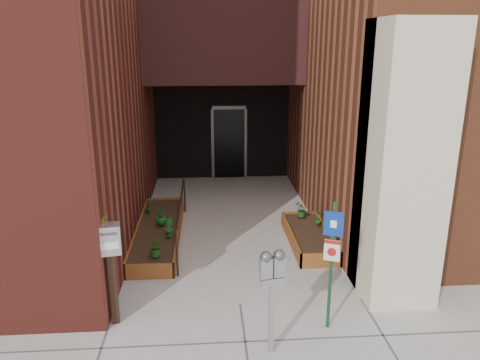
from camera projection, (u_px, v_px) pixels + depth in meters
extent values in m
plane|color=#9E9991|center=(240.00, 304.00, 7.55)|extent=(80.00, 80.00, 0.00)
cube|color=brown|center=(431.00, 6.00, 13.35)|extent=(8.00, 13.70, 10.00)
cube|color=beige|center=(402.00, 166.00, 7.29)|extent=(1.10, 1.20, 4.40)
cube|color=black|center=(223.00, 43.00, 12.12)|extent=(4.20, 2.00, 2.00)
cube|color=black|center=(222.00, 128.00, 14.18)|extent=(4.00, 0.30, 3.00)
cube|color=black|center=(229.00, 144.00, 14.15)|extent=(0.90, 0.06, 2.10)
cube|color=#B79338|center=(105.00, 226.00, 6.79)|extent=(0.04, 0.30, 0.30)
cube|color=brown|center=(149.00, 272.00, 8.28)|extent=(0.90, 0.04, 0.30)
cube|color=brown|center=(165.00, 204.00, 11.68)|extent=(0.90, 0.04, 0.30)
cube|color=brown|center=(138.00, 232.00, 9.95)|extent=(0.04, 3.60, 0.30)
cube|color=brown|center=(179.00, 231.00, 10.01)|extent=(0.04, 3.60, 0.30)
cube|color=black|center=(159.00, 233.00, 9.98)|extent=(0.82, 3.52, 0.26)
cube|color=brown|center=(321.00, 261.00, 8.69)|extent=(0.80, 0.04, 0.30)
cube|color=brown|center=(299.00, 218.00, 10.75)|extent=(0.80, 0.04, 0.30)
cube|color=brown|center=(291.00, 238.00, 9.70)|extent=(0.04, 2.20, 0.30)
cube|color=brown|center=(327.00, 236.00, 9.75)|extent=(0.04, 2.20, 0.30)
cube|color=black|center=(309.00, 238.00, 9.73)|extent=(0.72, 2.12, 0.26)
cylinder|color=black|center=(177.00, 253.00, 8.30)|extent=(0.04, 0.04, 0.90)
cylinder|color=black|center=(185.00, 194.00, 11.45)|extent=(0.04, 0.04, 0.90)
cylinder|color=black|center=(181.00, 200.00, 9.75)|extent=(0.04, 3.30, 0.04)
cube|color=#98989A|center=(271.00, 318.00, 6.26)|extent=(0.07, 0.07, 1.05)
cube|color=#98989A|center=(272.00, 280.00, 6.09)|extent=(0.33, 0.19, 0.08)
cube|color=#98989A|center=(266.00, 268.00, 6.02)|extent=(0.17, 0.13, 0.27)
sphere|color=#59595B|center=(266.00, 257.00, 5.97)|extent=(0.15, 0.15, 0.15)
cube|color=white|center=(267.00, 268.00, 5.96)|extent=(0.09, 0.02, 0.05)
cube|color=#B21414|center=(267.00, 274.00, 5.98)|extent=(0.09, 0.02, 0.03)
cube|color=#98989A|center=(279.00, 266.00, 6.06)|extent=(0.17, 0.13, 0.27)
sphere|color=#59595B|center=(279.00, 255.00, 6.02)|extent=(0.15, 0.15, 0.15)
cube|color=white|center=(280.00, 267.00, 6.01)|extent=(0.09, 0.02, 0.05)
cube|color=#B21414|center=(280.00, 273.00, 6.03)|extent=(0.09, 0.02, 0.03)
cube|color=#14381E|center=(331.00, 267.00, 6.66)|extent=(0.06, 0.06, 1.97)
cube|color=navy|center=(334.00, 224.00, 6.45)|extent=(0.26, 0.12, 0.36)
cube|color=white|center=(334.00, 224.00, 6.44)|extent=(0.09, 0.04, 0.11)
cube|color=white|center=(332.00, 251.00, 6.56)|extent=(0.21, 0.10, 0.31)
cube|color=#B21414|center=(332.00, 242.00, 6.52)|extent=(0.21, 0.09, 0.05)
cylinder|color=#B21414|center=(332.00, 252.00, 6.56)|extent=(0.12, 0.06, 0.13)
cube|color=black|center=(114.00, 288.00, 6.90)|extent=(0.12, 0.12, 1.15)
cube|color=#B5B5B8|center=(109.00, 239.00, 6.67)|extent=(0.35, 0.28, 0.44)
cube|color=#59595B|center=(108.00, 234.00, 6.52)|extent=(0.23, 0.05, 0.04)
cube|color=white|center=(109.00, 246.00, 6.57)|extent=(0.25, 0.05, 0.10)
imported|color=#1D5317|center=(156.00, 247.00, 8.50)|extent=(0.36, 0.36, 0.33)
imported|color=#1C6222|center=(169.00, 227.00, 9.35)|extent=(0.25, 0.25, 0.37)
imported|color=#1A5B1F|center=(161.00, 215.00, 9.94)|extent=(0.32, 0.32, 0.41)
imported|color=#1B5819|center=(148.00, 205.00, 10.64)|extent=(0.21, 0.21, 0.36)
imported|color=#1A4F16|center=(333.00, 241.00, 8.79)|extent=(0.23, 0.23, 0.32)
imported|color=#1C611B|center=(319.00, 217.00, 9.89)|extent=(0.28, 0.28, 0.37)
imported|color=#1E5117|center=(302.00, 210.00, 10.37)|extent=(0.40, 0.40, 0.32)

